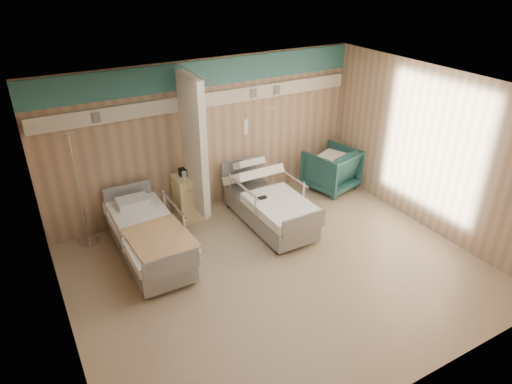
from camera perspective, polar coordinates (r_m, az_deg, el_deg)
ground at (r=7.15m, az=2.85°, el=-9.96°), size 6.00×5.00×0.00m
room_walls at (r=6.38m, az=1.79°, el=4.58°), size 6.04×5.04×2.82m
bed_right at (r=8.16m, az=1.64°, el=-2.07°), size 1.00×2.16×0.63m
bed_left at (r=7.43m, az=-13.16°, el=-6.16°), size 1.00×2.16×0.63m
bedside_cabinet at (r=8.38m, az=-8.30°, el=-0.66°), size 0.50×0.48×0.85m
visitor_armchair at (r=9.51m, az=9.39°, el=2.85°), size 1.12×1.14×0.86m
waffle_blanket at (r=9.30m, az=9.66°, el=5.35°), size 0.73×0.70×0.07m
iv_stand_right at (r=9.00m, az=1.59°, el=1.42°), size 0.33×0.33×1.87m
iv_stand_left at (r=8.10m, az=-20.50°, el=-3.53°), size 0.35×0.35×1.97m
call_remote at (r=7.81m, az=0.75°, el=-0.73°), size 0.17×0.08×0.04m
tan_blanket at (r=6.88m, az=-11.94°, el=-5.66°), size 0.92×1.12×0.04m
toiletry_bag at (r=8.23m, az=-8.83°, el=2.53°), size 0.24×0.17×0.12m
white_cup at (r=8.12m, az=-8.97°, el=2.14°), size 0.09×0.09×0.12m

